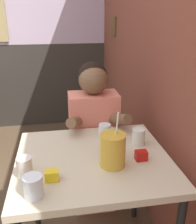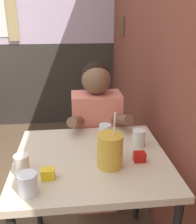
% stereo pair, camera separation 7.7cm
% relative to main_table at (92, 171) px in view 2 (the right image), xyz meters
% --- Properties ---
extents(brick_wall_right, '(0.08, 4.55, 2.70)m').
position_rel_main_table_xyz_m(brick_wall_right, '(0.51, 0.92, 0.68)').
color(brick_wall_right, brown).
rests_on(brick_wall_right, ground_plane).
extents(back_wall, '(5.72, 0.09, 2.70)m').
position_rel_main_table_xyz_m(back_wall, '(-0.89, 2.23, 0.68)').
color(back_wall, silver).
rests_on(back_wall, ground_plane).
extents(main_table, '(0.80, 0.71, 0.76)m').
position_rel_main_table_xyz_m(main_table, '(0.00, 0.00, 0.00)').
color(main_table, beige).
rests_on(main_table, ground_plane).
extents(person_seated, '(0.42, 0.40, 1.17)m').
position_rel_main_table_xyz_m(person_seated, '(0.08, 0.48, -0.06)').
color(person_seated, '#EA7F6B').
rests_on(person_seated, ground_plane).
extents(cocktail_pitcher, '(0.13, 0.13, 0.29)m').
position_rel_main_table_xyz_m(cocktail_pitcher, '(0.08, -0.09, 0.17)').
color(cocktail_pitcher, gold).
rests_on(cocktail_pitcher, main_table).
extents(glass_near_pitcher, '(0.08, 0.08, 0.10)m').
position_rel_main_table_xyz_m(glass_near_pitcher, '(-0.28, -0.26, 0.14)').
color(glass_near_pitcher, silver).
rests_on(glass_near_pitcher, main_table).
extents(glass_center, '(0.07, 0.07, 0.09)m').
position_rel_main_table_xyz_m(glass_center, '(0.28, 0.10, 0.13)').
color(glass_center, silver).
rests_on(glass_center, main_table).
extents(glass_far_side, '(0.07, 0.07, 0.10)m').
position_rel_main_table_xyz_m(glass_far_side, '(-0.33, -0.12, 0.14)').
color(glass_far_side, silver).
rests_on(glass_far_side, main_table).
extents(glass_by_brick, '(0.07, 0.07, 0.09)m').
position_rel_main_table_xyz_m(glass_by_brick, '(0.10, 0.20, 0.13)').
color(glass_by_brick, silver).
rests_on(glass_by_brick, main_table).
extents(condiment_ketchup, '(0.06, 0.04, 0.05)m').
position_rel_main_table_xyz_m(condiment_ketchup, '(0.24, -0.07, 0.11)').
color(condiment_ketchup, '#B7140F').
rests_on(condiment_ketchup, main_table).
extents(condiment_mustard, '(0.06, 0.04, 0.05)m').
position_rel_main_table_xyz_m(condiment_mustard, '(-0.21, -0.16, 0.11)').
color(condiment_mustard, yellow).
rests_on(condiment_mustard, main_table).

